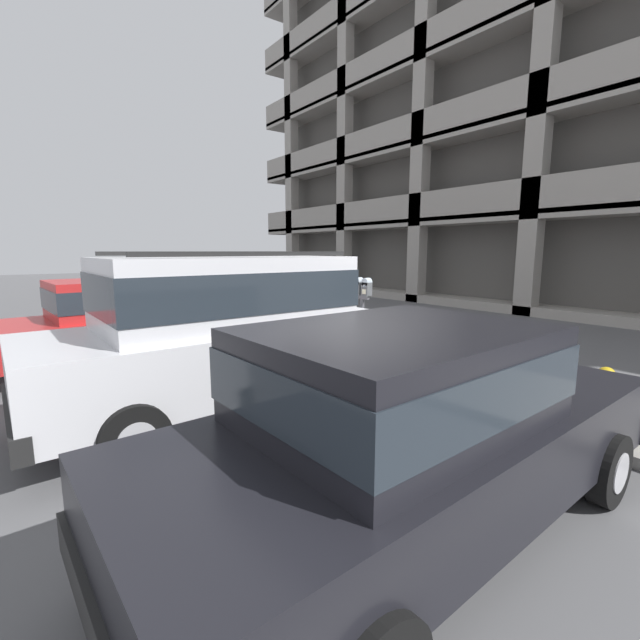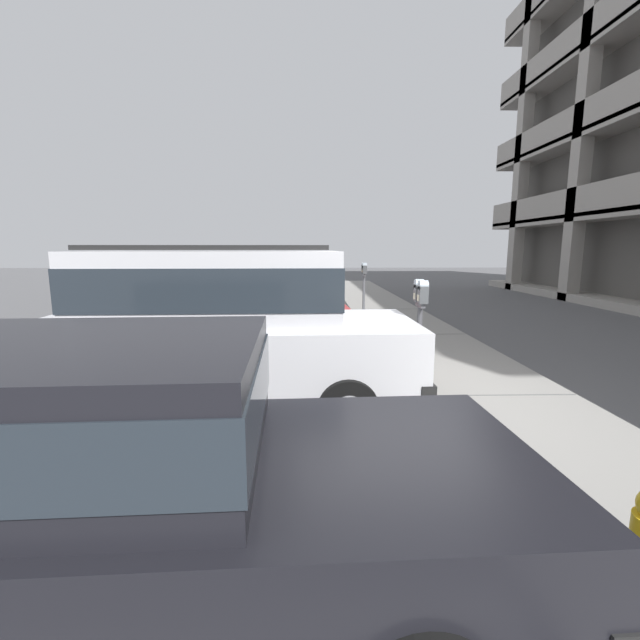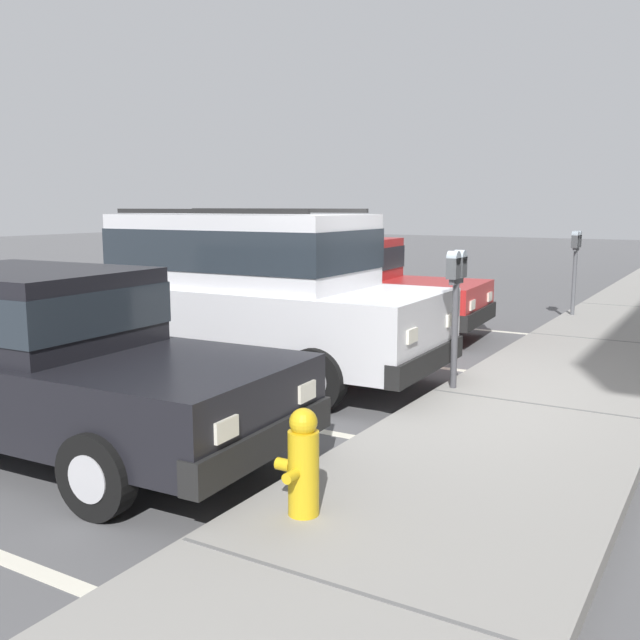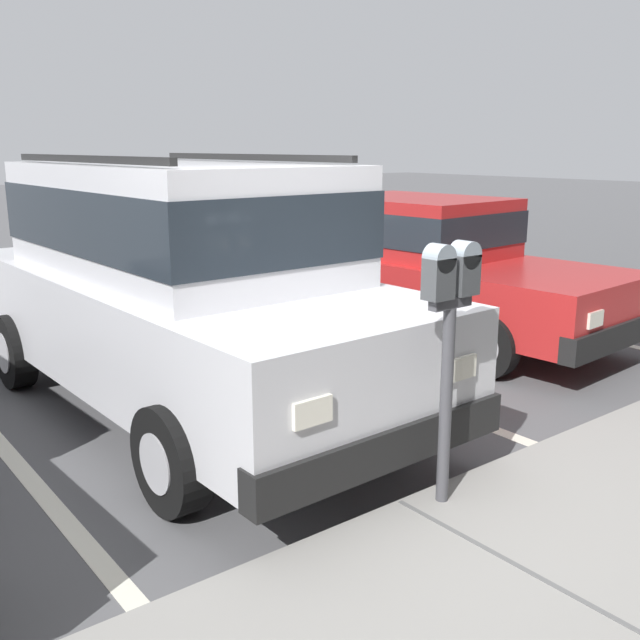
# 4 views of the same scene
# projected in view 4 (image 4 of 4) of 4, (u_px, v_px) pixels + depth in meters

# --- Properties ---
(ground_plane) EXTENTS (80.00, 80.00, 0.10)m
(ground_plane) POSITION_uv_depth(u_px,v_px,m) (373.00, 513.00, 4.28)
(ground_plane) COLOR #565659
(sidewalk) EXTENTS (40.00, 2.20, 0.12)m
(sidewalk) POSITION_uv_depth(u_px,v_px,m) (565.00, 604.00, 3.26)
(sidewalk) COLOR gray
(sidewalk) RESTS_ON ground_plane
(parking_stall_lines) EXTENTS (12.27, 4.80, 0.01)m
(parking_stall_lines) POSITION_uv_depth(u_px,v_px,m) (41.00, 492.00, 4.43)
(parking_stall_lines) COLOR silver
(parking_stall_lines) RESTS_ON ground_plane
(silver_suv) EXTENTS (2.10, 4.82, 2.03)m
(silver_suv) POSITION_uv_depth(u_px,v_px,m) (180.00, 278.00, 5.62)
(silver_suv) COLOR silver
(silver_suv) RESTS_ON ground_plane
(red_sedan) EXTENTS (2.06, 4.59, 1.54)m
(red_sedan) POSITION_uv_depth(u_px,v_px,m) (425.00, 262.00, 8.05)
(red_sedan) COLOR red
(red_sedan) RESTS_ON ground_plane
(parking_meter_near) EXTENTS (0.35, 0.12, 1.49)m
(parking_meter_near) POSITION_uv_depth(u_px,v_px,m) (450.00, 312.00, 3.83)
(parking_meter_near) COLOR #47474C
(parking_meter_near) RESTS_ON sidewalk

